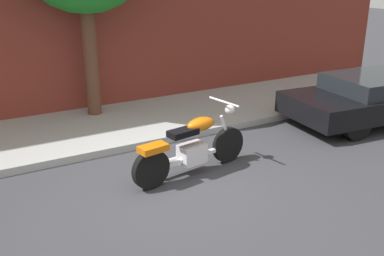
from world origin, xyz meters
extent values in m
plane|color=#38383D|center=(0.00, 0.00, 0.00)|extent=(60.00, 60.00, 0.00)
cube|color=#A2A2A2|center=(0.00, 2.92, 0.07)|extent=(18.31, 2.62, 0.14)
cylinder|color=black|center=(1.28, 0.37, 0.31)|extent=(0.63, 0.21, 0.62)
cylinder|color=black|center=(-0.29, 0.11, 0.31)|extent=(0.63, 0.21, 0.62)
cube|color=silver|center=(0.49, 0.24, 0.36)|extent=(0.48, 0.35, 0.32)
cube|color=silver|center=(0.49, 0.24, 0.29)|extent=(1.42, 0.31, 0.06)
ellipsoid|color=#D1660C|center=(0.67, 0.27, 0.82)|extent=(0.55, 0.34, 0.22)
cube|color=black|center=(0.32, 0.21, 0.76)|extent=(0.51, 0.31, 0.10)
cube|color=#D1660C|center=(-0.24, 0.12, 0.64)|extent=(0.47, 0.31, 0.10)
cylinder|color=silver|center=(1.22, 0.36, 0.59)|extent=(0.28, 0.09, 0.58)
cylinder|color=silver|center=(1.16, 0.35, 1.10)|extent=(0.15, 0.70, 0.04)
sphere|color=silver|center=(1.30, 0.37, 0.94)|extent=(0.17, 0.17, 0.17)
cylinder|color=silver|center=(0.22, 0.36, 0.26)|extent=(0.80, 0.22, 0.09)
cylinder|color=black|center=(4.18, 1.44, 0.32)|extent=(0.66, 0.28, 0.64)
cylinder|color=black|center=(4.05, 0.01, 0.32)|extent=(0.66, 0.28, 0.64)
cube|color=#1E2328|center=(5.47, 0.60, 0.83)|extent=(2.51, 1.73, 0.40)
cylinder|color=brown|center=(-0.01, 3.71, 1.47)|extent=(0.30, 0.30, 2.94)
camera|label=1|loc=(-2.73, -5.45, 3.16)|focal=41.30mm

